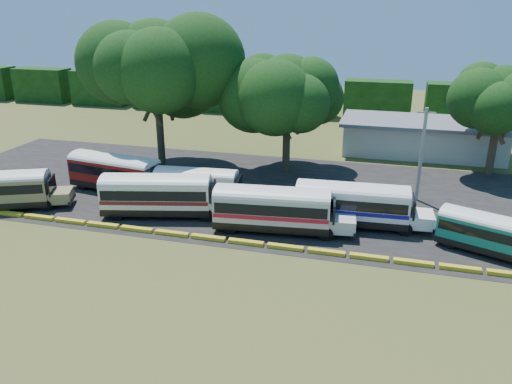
% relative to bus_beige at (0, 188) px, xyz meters
% --- Properties ---
extents(ground, '(160.00, 160.00, 0.00)m').
position_rel_bus_beige_xyz_m(ground, '(17.93, -2.13, -1.95)').
color(ground, '#40511B').
rests_on(ground, ground).
extents(asphalt_strip, '(64.00, 24.00, 0.02)m').
position_rel_bus_beige_xyz_m(asphalt_strip, '(18.93, 9.87, -1.94)').
color(asphalt_strip, black).
rests_on(asphalt_strip, ground).
extents(curb, '(53.70, 0.45, 0.30)m').
position_rel_bus_beige_xyz_m(curb, '(17.93, -1.13, -1.80)').
color(curb, gold).
rests_on(curb, ground).
extents(terminal_building, '(19.00, 9.00, 4.00)m').
position_rel_bus_beige_xyz_m(terminal_building, '(35.93, 27.87, 0.08)').
color(terminal_building, beige).
rests_on(terminal_building, ground).
extents(treeline_backdrop, '(130.00, 4.00, 6.00)m').
position_rel_bus_beige_xyz_m(treeline_backdrop, '(17.93, 45.87, 1.05)').
color(treeline_backdrop, black).
rests_on(treeline_backdrop, ground).
extents(bus_beige, '(10.52, 6.44, 3.41)m').
position_rel_bus_beige_xyz_m(bus_beige, '(0.00, 0.00, 0.00)').
color(bus_beige, black).
rests_on(bus_beige, ground).
extents(bus_red, '(11.17, 4.22, 3.58)m').
position_rel_bus_beige_xyz_m(bus_red, '(7.38, 6.68, 0.10)').
color(bus_red, black).
rests_on(bus_red, ground).
extents(bus_cream_west, '(11.39, 5.25, 3.64)m').
position_rel_bus_beige_xyz_m(bus_cream_west, '(13.93, 2.24, 0.10)').
color(bus_cream_west, black).
rests_on(bus_cream_west, ground).
extents(bus_cream_east, '(9.32, 2.99, 3.01)m').
position_rel_bus_beige_xyz_m(bus_cream_east, '(15.76, 6.45, -0.25)').
color(bus_cream_east, black).
rests_on(bus_cream_east, ground).
extents(bus_white_red, '(11.24, 3.89, 3.62)m').
position_rel_bus_beige_xyz_m(bus_white_red, '(23.97, 1.76, 0.09)').
color(bus_white_red, black).
rests_on(bus_white_red, ground).
extents(bus_white_blue, '(10.98, 3.28, 3.57)m').
position_rel_bus_beige_xyz_m(bus_white_blue, '(29.87, 4.40, 0.06)').
color(bus_white_blue, black).
rests_on(bus_white_blue, ground).
extents(bus_teal, '(9.13, 5.41, 2.95)m').
position_rel_bus_beige_xyz_m(bus_teal, '(39.94, 1.90, -0.26)').
color(bus_teal, black).
rests_on(bus_teal, ground).
extents(tree_west, '(12.36, 12.36, 15.58)m').
position_rel_bus_beige_xyz_m(tree_west, '(8.13, 14.91, 9.07)').
color(tree_west, '#322619').
rests_on(tree_west, ground).
extents(tree_center, '(9.87, 9.87, 12.23)m').
position_rel_bus_beige_xyz_m(tree_center, '(21.61, 17.14, 6.62)').
color(tree_center, '#322619').
rests_on(tree_center, ground).
extents(tree_east, '(8.19, 8.19, 11.25)m').
position_rel_bus_beige_xyz_m(tree_east, '(42.59, 21.53, 6.23)').
color(tree_east, '#322619').
rests_on(tree_east, ground).
extents(utility_pole, '(1.60, 0.30, 8.51)m').
position_rel_bus_beige_xyz_m(utility_pole, '(34.97, 11.66, 2.41)').
color(utility_pole, gray).
rests_on(utility_pole, ground).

